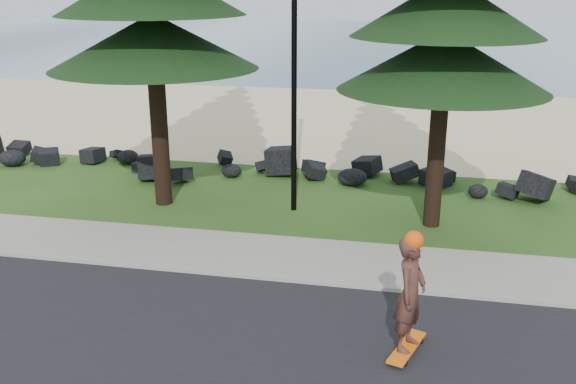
% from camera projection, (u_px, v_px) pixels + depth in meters
% --- Properties ---
extents(ground, '(160.00, 160.00, 0.00)m').
position_uv_depth(ground, '(265.00, 260.00, 13.73)').
color(ground, '#224816').
rests_on(ground, ground).
extents(road, '(160.00, 7.00, 0.02)m').
position_uv_depth(road, '(195.00, 383.00, 9.54)').
color(road, black).
rests_on(road, ground).
extents(kerb, '(160.00, 0.20, 0.10)m').
position_uv_depth(kerb, '(255.00, 276.00, 12.88)').
color(kerb, '#9C998C').
rests_on(kerb, ground).
extents(sidewalk, '(160.00, 2.00, 0.08)m').
position_uv_depth(sidewalk, '(267.00, 254.00, 13.90)').
color(sidewalk, gray).
rests_on(sidewalk, ground).
extents(beach_sand, '(160.00, 15.00, 0.01)m').
position_uv_depth(beach_sand, '(345.00, 120.00, 27.19)').
color(beach_sand, beige).
rests_on(beach_sand, ground).
extents(ocean, '(160.00, 58.00, 0.01)m').
position_uv_depth(ocean, '(390.00, 41.00, 61.10)').
color(ocean, '#3A5F70').
rests_on(ocean, ground).
extents(seawall_boulders, '(60.00, 2.40, 1.10)m').
position_uv_depth(seawall_boulders, '(309.00, 182.00, 18.93)').
color(seawall_boulders, black).
rests_on(seawall_boulders, ground).
extents(lamp_post, '(0.25, 0.14, 8.14)m').
position_uv_depth(lamp_post, '(294.00, 48.00, 15.38)').
color(lamp_post, black).
rests_on(lamp_post, ground).
extents(skateboarder, '(0.64, 1.16, 2.10)m').
position_uv_depth(skateboarder, '(410.00, 294.00, 9.98)').
color(skateboarder, orange).
rests_on(skateboarder, ground).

